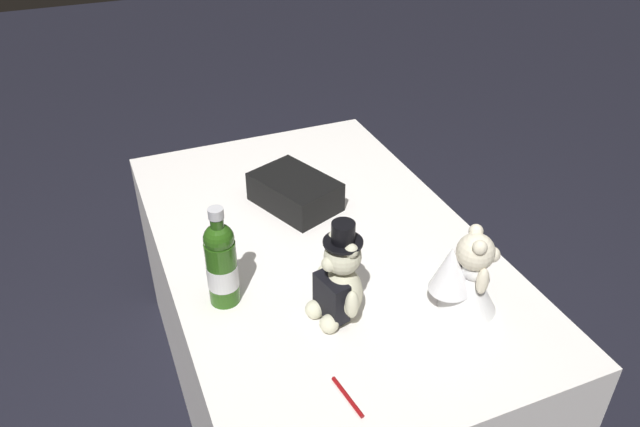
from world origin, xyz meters
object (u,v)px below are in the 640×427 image
teddy_bear_groom (339,283)px  gift_case_black (296,192)px  signing_pen (346,395)px  teddy_bear_bride (466,275)px  champagne_bottle (221,263)px

teddy_bear_groom → gift_case_black: size_ratio=0.88×
signing_pen → gift_case_black: gift_case_black is taller
signing_pen → teddy_bear_bride: bearing=-68.9°
teddy_bear_bride → champagne_bottle: 0.64m
teddy_bear_bride → champagne_bottle: size_ratio=0.82×
gift_case_black → signing_pen: bearing=167.5°
teddy_bear_bride → champagne_bottle: champagne_bottle is taller
teddy_bear_bride → signing_pen: 0.45m
signing_pen → teddy_bear_groom: bearing=-19.9°
teddy_bear_groom → champagne_bottle: size_ratio=0.99×
gift_case_black → champagne_bottle: bearing=137.2°
teddy_bear_bride → signing_pen: teddy_bear_bride is taller
teddy_bear_groom → gift_case_black: 0.56m
teddy_bear_groom → champagne_bottle: 0.31m
signing_pen → champagne_bottle: bearing=21.6°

